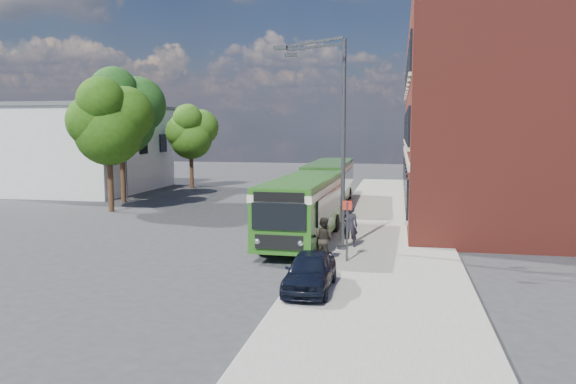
% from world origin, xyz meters
% --- Properties ---
extents(ground, '(120.00, 120.00, 0.00)m').
position_xyz_m(ground, '(0.00, 0.00, 0.00)').
color(ground, '#2C2C2F').
rests_on(ground, ground).
extents(pavement, '(6.00, 48.00, 0.15)m').
position_xyz_m(pavement, '(7.00, 8.00, 0.07)').
color(pavement, gray).
rests_on(pavement, ground).
extents(kerb_line, '(0.12, 48.00, 0.01)m').
position_xyz_m(kerb_line, '(3.95, 8.00, 0.01)').
color(kerb_line, beige).
rests_on(kerb_line, ground).
extents(brick_office, '(12.10, 26.00, 14.20)m').
position_xyz_m(brick_office, '(14.00, 12.00, 6.97)').
color(brick_office, maroon).
rests_on(brick_office, ground).
extents(white_building, '(9.40, 13.40, 7.30)m').
position_xyz_m(white_building, '(-18.00, 18.00, 3.66)').
color(white_building, silver).
rests_on(white_building, ground).
extents(flagpole, '(0.95, 0.10, 9.00)m').
position_xyz_m(flagpole, '(-12.45, 13.00, 4.94)').
color(flagpole, '#3B3E41').
rests_on(flagpole, ground).
extents(street_lamp, '(2.96, 2.38, 9.00)m').
position_xyz_m(street_lamp, '(4.84, -2.00, 4.79)').
color(street_lamp, '#3B3E41').
rests_on(street_lamp, ground).
extents(bus_stop_sign, '(0.35, 0.08, 2.52)m').
position_xyz_m(bus_stop_sign, '(5.60, -4.20, 1.51)').
color(bus_stop_sign, '#3B3E41').
rests_on(bus_stop_sign, ground).
extents(bus_front, '(2.89, 10.23, 3.02)m').
position_xyz_m(bus_front, '(3.20, 0.03, 1.83)').
color(bus_front, '#265E18').
rests_on(bus_front, ground).
extents(bus_rear, '(2.81, 11.53, 3.02)m').
position_xyz_m(bus_rear, '(2.84, 12.65, 1.83)').
color(bus_rear, '#234C1A').
rests_on(bus_rear, ground).
extents(parked_car, '(1.47, 3.61, 1.23)m').
position_xyz_m(parked_car, '(4.80, -8.36, 0.76)').
color(parked_car, black).
rests_on(parked_car, pavement).
extents(pedestrian_a, '(0.72, 0.51, 1.86)m').
position_xyz_m(pedestrian_a, '(5.49, -1.50, 1.08)').
color(pedestrian_a, black).
rests_on(pedestrian_a, pavement).
extents(pedestrian_b, '(1.01, 0.89, 1.73)m').
position_xyz_m(pedestrian_b, '(4.69, -4.34, 1.02)').
color(pedestrian_b, black).
rests_on(pedestrian_b, pavement).
extents(tree_left, '(5.03, 4.79, 8.50)m').
position_xyz_m(tree_left, '(-10.50, 7.05, 5.77)').
color(tree_left, '#382314').
rests_on(tree_left, ground).
extents(tree_mid, '(5.69, 5.41, 9.61)m').
position_xyz_m(tree_mid, '(-12.02, 11.63, 6.52)').
color(tree_mid, '#382314').
rests_on(tree_mid, ground).
extents(tree_right, '(4.41, 4.19, 7.45)m').
position_xyz_m(tree_right, '(-10.61, 21.65, 5.05)').
color(tree_right, '#382314').
rests_on(tree_right, ground).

